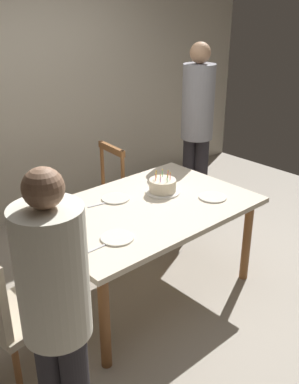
% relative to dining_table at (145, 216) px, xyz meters
% --- Properties ---
extents(ground, '(6.40, 6.40, 0.00)m').
position_rel_dining_table_xyz_m(ground, '(0.00, 0.00, -0.67)').
color(ground, '#9E9384').
extents(back_wall, '(6.40, 0.10, 2.60)m').
position_rel_dining_table_xyz_m(back_wall, '(0.00, 1.85, 0.63)').
color(back_wall, beige).
rests_on(back_wall, ground).
extents(dining_table, '(1.65, 1.09, 0.75)m').
position_rel_dining_table_xyz_m(dining_table, '(0.00, 0.00, 0.00)').
color(dining_table, beige).
rests_on(dining_table, ground).
extents(birthday_cake, '(0.28, 0.28, 0.18)m').
position_rel_dining_table_xyz_m(birthday_cake, '(0.27, 0.09, 0.13)').
color(birthday_cake, silver).
rests_on(birthday_cake, dining_table).
extents(plate_near_celebrant, '(0.22, 0.22, 0.01)m').
position_rel_dining_table_xyz_m(plate_near_celebrant, '(-0.45, -0.24, 0.09)').
color(plate_near_celebrant, silver).
rests_on(plate_near_celebrant, dining_table).
extents(plate_far_side, '(0.22, 0.22, 0.01)m').
position_rel_dining_table_xyz_m(plate_far_side, '(-0.08, 0.24, 0.09)').
color(plate_far_side, silver).
rests_on(plate_far_side, dining_table).
extents(plate_near_guest, '(0.22, 0.22, 0.01)m').
position_rel_dining_table_xyz_m(plate_near_guest, '(0.50, -0.24, 0.09)').
color(plate_near_guest, silver).
rests_on(plate_near_guest, dining_table).
extents(fork_near_celebrant, '(0.18, 0.02, 0.01)m').
position_rel_dining_table_xyz_m(fork_near_celebrant, '(-0.61, -0.26, 0.08)').
color(fork_near_celebrant, silver).
rests_on(fork_near_celebrant, dining_table).
extents(fork_far_side, '(0.18, 0.05, 0.01)m').
position_rel_dining_table_xyz_m(fork_far_side, '(-0.24, 0.25, 0.08)').
color(fork_far_side, silver).
rests_on(fork_far_side, dining_table).
extents(chair_spindle_back, '(0.48, 0.48, 0.95)m').
position_rel_dining_table_xyz_m(chair_spindle_back, '(0.18, 0.86, -0.21)').
color(chair_spindle_back, tan).
rests_on(chair_spindle_back, ground).
extents(chair_upholstered, '(0.51, 0.51, 0.95)m').
position_rel_dining_table_xyz_m(chair_upholstered, '(-1.21, -0.15, -0.14)').
color(chair_upholstered, tan).
rests_on(chair_upholstered, ground).
extents(person_celebrant, '(0.32, 0.32, 1.58)m').
position_rel_dining_table_xyz_m(person_celebrant, '(-1.20, -0.75, 0.22)').
color(person_celebrant, '#262328').
rests_on(person_celebrant, ground).
extents(person_guest, '(0.32, 0.32, 1.81)m').
position_rel_dining_table_xyz_m(person_guest, '(1.28, 0.65, 0.37)').
color(person_guest, '#262328').
rests_on(person_guest, ground).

